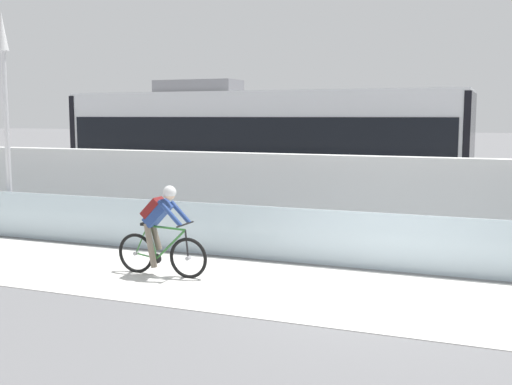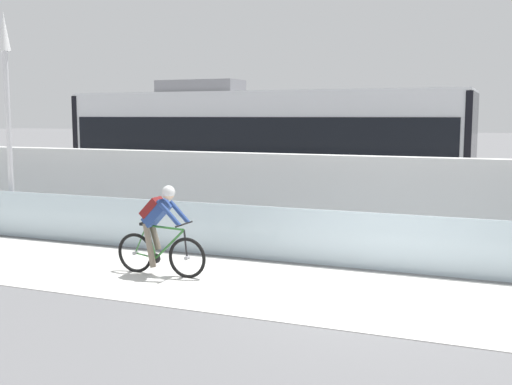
# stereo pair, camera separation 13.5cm
# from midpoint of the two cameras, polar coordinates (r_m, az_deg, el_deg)

# --- Properties ---
(ground_plane) EXTENTS (200.00, 200.00, 0.00)m
(ground_plane) POSITION_cam_midpoint_polar(r_m,az_deg,el_deg) (9.99, 10.63, -9.45)
(ground_plane) COLOR slate
(bike_path_deck) EXTENTS (32.00, 3.20, 0.01)m
(bike_path_deck) POSITION_cam_midpoint_polar(r_m,az_deg,el_deg) (9.98, 10.63, -9.41)
(bike_path_deck) COLOR silver
(bike_path_deck) RESTS_ON ground
(glass_parapet) EXTENTS (32.00, 0.05, 1.05)m
(glass_parapet) POSITION_cam_midpoint_polar(r_m,az_deg,el_deg) (11.63, 12.56, -4.47)
(glass_parapet) COLOR silver
(glass_parapet) RESTS_ON ground
(concrete_barrier_wall) EXTENTS (32.00, 0.36, 1.97)m
(concrete_barrier_wall) POSITION_cam_midpoint_polar(r_m,az_deg,el_deg) (13.31, 13.93, -1.07)
(concrete_barrier_wall) COLOR silver
(concrete_barrier_wall) RESTS_ON ground
(tram_rail_near) EXTENTS (32.00, 0.08, 0.01)m
(tram_rail_near) POSITION_cam_midpoint_polar(r_m,az_deg,el_deg) (15.89, 15.15, -3.40)
(tram_rail_near) COLOR #595654
(tram_rail_near) RESTS_ON ground
(tram_rail_far) EXTENTS (32.00, 0.08, 0.01)m
(tram_rail_far) POSITION_cam_midpoint_polar(r_m,az_deg,el_deg) (17.30, 15.76, -2.58)
(tram_rail_far) COLOR #595654
(tram_rail_far) RESTS_ON ground
(tram) EXTENTS (11.06, 2.54, 3.81)m
(tram) POSITION_cam_midpoint_polar(r_m,az_deg,el_deg) (17.47, 0.94, 4.01)
(tram) COLOR silver
(tram) RESTS_ON ground
(cyclist_on_bike) EXTENTS (1.77, 0.58, 1.61)m
(cyclist_on_bike) POSITION_cam_midpoint_polar(r_m,az_deg,el_deg) (11.12, -8.40, -3.47)
(cyclist_on_bike) COLOR black
(cyclist_on_bike) RESTS_ON ground
(lamp_post_antenna) EXTENTS (0.28, 0.28, 5.20)m
(lamp_post_antenna) POSITION_cam_midpoint_polar(r_m,az_deg,el_deg) (15.95, -21.50, 8.27)
(lamp_post_antenna) COLOR gray
(lamp_post_antenna) RESTS_ON ground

